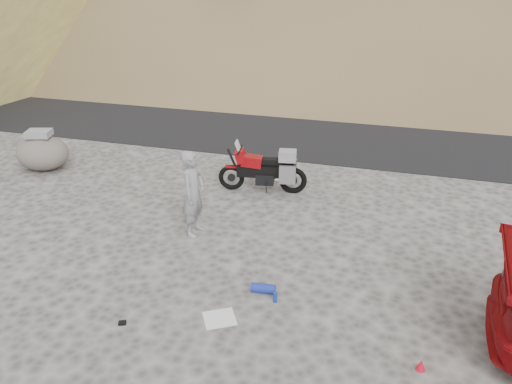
{
  "coord_description": "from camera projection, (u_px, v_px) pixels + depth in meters",
  "views": [
    {
      "loc": [
        3.35,
        -7.36,
        5.13
      ],
      "look_at": [
        0.89,
        1.19,
        1.0
      ],
      "focal_mm": 35.0,
      "sensor_mm": 36.0,
      "label": 1
    }
  ],
  "objects": [
    {
      "name": "man",
      "position": [
        196.0,
        233.0,
        10.36
      ],
      "size": [
        0.47,
        0.68,
        1.81
      ],
      "primitive_type": "imported",
      "rotation": [
        0.0,
        0.0,
        1.51
      ],
      "color": "gray",
      "rests_on": "ground"
    },
    {
      "name": "ground",
      "position": [
        194.0,
        260.0,
        9.42
      ],
      "size": [
        140.0,
        140.0,
        0.0
      ],
      "primitive_type": "plane",
      "color": "#464341",
      "rests_on": "ground"
    },
    {
      "name": "gear_funnel",
      "position": [
        421.0,
        365.0,
        6.85
      ],
      "size": [
        0.17,
        0.17,
        0.17
      ],
      "primitive_type": "cone",
      "rotation": [
        0.0,
        0.0,
        -0.35
      ],
      "color": "red",
      "rests_on": "ground"
    },
    {
      "name": "motorcycle",
      "position": [
        267.0,
        170.0,
        12.0
      ],
      "size": [
        2.16,
        0.82,
        1.29
      ],
      "rotation": [
        0.0,
        0.0,
        0.16
      ],
      "color": "black",
      "rests_on": "ground"
    },
    {
      "name": "gear_bottle",
      "position": [
        275.0,
        297.0,
        8.22
      ],
      "size": [
        0.07,
        0.07,
        0.19
      ],
      "primitive_type": "cylinder",
      "rotation": [
        0.0,
        0.0,
        0.05
      ],
      "color": "navy",
      "rests_on": "ground"
    },
    {
      "name": "gear_blue_mat",
      "position": [
        263.0,
        288.0,
        8.46
      ],
      "size": [
        0.43,
        0.2,
        0.17
      ],
      "primitive_type": "cylinder",
      "rotation": [
        0.0,
        1.57,
        0.1
      ],
      "color": "navy",
      "rests_on": "ground"
    },
    {
      "name": "gear_glove_b",
      "position": [
        122.0,
        323.0,
        7.75
      ],
      "size": [
        0.14,
        0.13,
        0.04
      ],
      "primitive_type": "cube",
      "rotation": [
        0.0,
        0.0,
        0.42
      ],
      "color": "black",
      "rests_on": "ground"
    },
    {
      "name": "gear_white_cloth",
      "position": [
        220.0,
        318.0,
        7.86
      ],
      "size": [
        0.64,
        0.62,
        0.02
      ],
      "primitive_type": "cube",
      "rotation": [
        0.0,
        0.0,
        0.53
      ],
      "color": "white",
      "rests_on": "ground"
    },
    {
      "name": "road",
      "position": [
        294.0,
        124.0,
        17.26
      ],
      "size": [
        120.0,
        7.0,
        0.05
      ],
      "primitive_type": "cube",
      "color": "black",
      "rests_on": "ground"
    },
    {
      "name": "boulder",
      "position": [
        42.0,
        152.0,
        13.35
      ],
      "size": [
        1.49,
        1.3,
        1.1
      ],
      "rotation": [
        0.0,
        0.0,
        0.07
      ],
      "color": "#57514A",
      "rests_on": "ground"
    }
  ]
}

